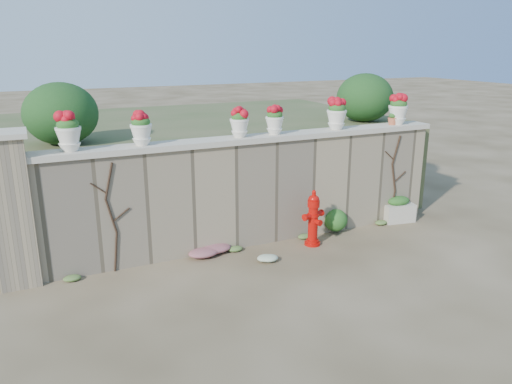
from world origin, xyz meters
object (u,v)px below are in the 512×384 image
planter_box (398,210)px  terracotta_pot (393,119)px  fire_hydrant (313,218)px  urn_pot_0 (68,132)px

planter_box → terracotta_pot: (-0.13, 0.25, 1.95)m
fire_hydrant → planter_box: fire_hydrant is taller
fire_hydrant → planter_box: size_ratio=1.49×
fire_hydrant → terracotta_pot: size_ratio=4.51×
planter_box → terracotta_pot: bearing=127.1°
planter_box → urn_pot_0: size_ratio=1.18×
planter_box → urn_pot_0: 6.92m
urn_pot_0 → terracotta_pot: size_ratio=2.56×
fire_hydrant → planter_box: bearing=-5.7°
fire_hydrant → planter_box: (2.39, 0.38, -0.29)m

